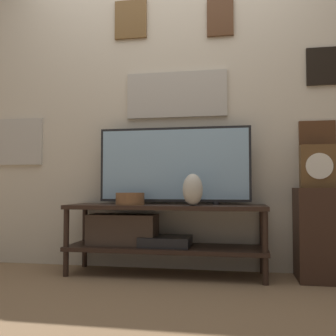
{
  "coord_description": "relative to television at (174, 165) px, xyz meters",
  "views": [
    {
      "loc": [
        0.53,
        -2.57,
        0.63
      ],
      "look_at": [
        0.02,
        0.24,
        0.77
      ],
      "focal_mm": 42.0,
      "sensor_mm": 36.0,
      "label": 1
    }
  ],
  "objects": [
    {
      "name": "ground_plane",
      "position": [
        -0.05,
        -0.33,
        -0.8
      ],
      "size": [
        12.0,
        12.0,
        0.0
      ],
      "primitive_type": "plane",
      "color": "#846647"
    },
    {
      "name": "wall_back",
      "position": [
        -0.05,
        0.16,
        0.55
      ],
      "size": [
        6.4,
        0.08,
        2.7
      ],
      "color": "beige",
      "rests_on": "ground_plane"
    },
    {
      "name": "media_console",
      "position": [
        -0.16,
        -0.09,
        -0.48
      ],
      "size": [
        1.44,
        0.4,
        0.5
      ],
      "color": "black",
      "rests_on": "ground_plane"
    },
    {
      "name": "television",
      "position": [
        0.0,
        0.0,
        0.0
      ],
      "size": [
        1.14,
        0.05,
        0.58
      ],
      "color": "black",
      "rests_on": "media_console"
    },
    {
      "name": "vase_wide_bowl",
      "position": [
        -0.29,
        -0.16,
        -0.25
      ],
      "size": [
        0.21,
        0.21,
        0.09
      ],
      "color": "brown",
      "rests_on": "media_console"
    },
    {
      "name": "vase_urn_stoneware",
      "position": [
        0.17,
        -0.2,
        -0.19
      ],
      "size": [
        0.14,
        0.12,
        0.22
      ],
      "color": "beige",
      "rests_on": "media_console"
    },
    {
      "name": "side_table",
      "position": [
        1.07,
        -0.06,
        -0.49
      ],
      "size": [
        0.42,
        0.35,
        0.63
      ],
      "color": "#382319",
      "rests_on": "ground_plane"
    },
    {
      "name": "mantel_clock",
      "position": [
        1.02,
        -0.06,
        -0.03
      ],
      "size": [
        0.24,
        0.11,
        0.3
      ],
      "color": "brown",
      "rests_on": "side_table"
    }
  ]
}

